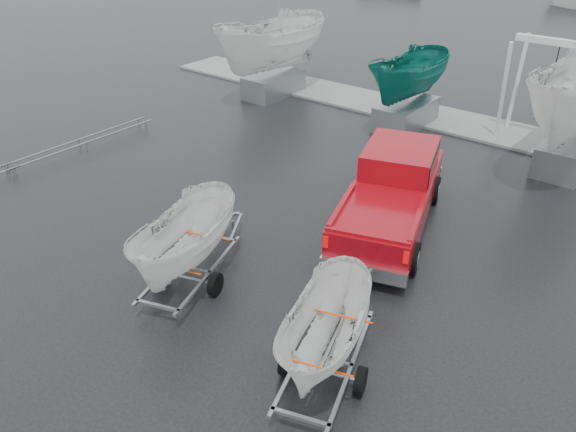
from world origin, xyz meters
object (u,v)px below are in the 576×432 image
(trailer_parked, at_px, (182,194))
(pickup_truck, at_px, (393,188))
(trailer_hitched, at_px, (329,284))
(boat_hoist, at_px, (552,78))

(trailer_parked, bearing_deg, pickup_truck, 48.87)
(trailer_hitched, height_order, trailer_parked, trailer_parked)
(trailer_hitched, xyz_separation_m, trailer_parked, (-4.60, 0.48, 0.22))
(pickup_truck, height_order, trailer_parked, trailer_parked)
(pickup_truck, distance_m, trailer_parked, 6.68)
(trailer_parked, height_order, boat_hoist, trailer_parked)
(trailer_hitched, height_order, boat_hoist, trailer_hitched)
(trailer_hitched, bearing_deg, trailer_parked, 155.94)
(boat_hoist, bearing_deg, trailer_parked, -104.69)
(trailer_parked, distance_m, boat_hoist, 15.93)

